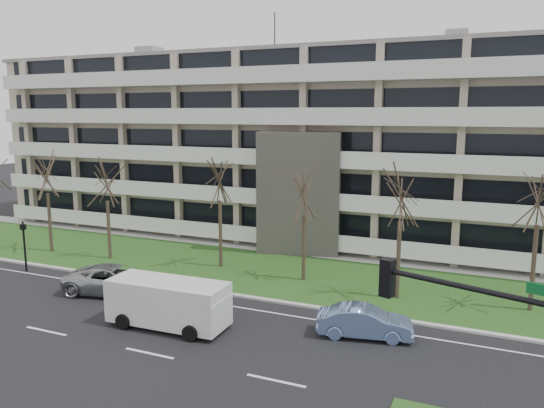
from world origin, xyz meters
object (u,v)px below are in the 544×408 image
at_px(silver_pickup, 116,280).
at_px(pedestrian_signal, 24,240).
at_px(blue_sedan, 365,322).
at_px(traffic_signal, 514,374).
at_px(white_van, 169,300).

height_order(silver_pickup, pedestrian_signal, pedestrian_signal).
height_order(blue_sedan, traffic_signal, traffic_signal).
bearing_deg(silver_pickup, white_van, -127.14).
relative_size(blue_sedan, traffic_signal, 0.67).
xyz_separation_m(silver_pickup, blue_sedan, (14.64, -0.18, -0.09)).
relative_size(silver_pickup, white_van, 0.98).
bearing_deg(traffic_signal, pedestrian_signal, 176.10).
distance_m(white_van, traffic_signal, 17.03).
bearing_deg(silver_pickup, traffic_signal, -127.42).
bearing_deg(pedestrian_signal, traffic_signal, -25.83).
xyz_separation_m(white_van, pedestrian_signal, (-14.00, 3.94, 0.74)).
distance_m(blue_sedan, white_van, 9.42).
xyz_separation_m(blue_sedan, pedestrian_signal, (-23.02, 1.33, 1.39)).
xyz_separation_m(silver_pickup, pedestrian_signal, (-8.38, 1.15, 1.30)).
bearing_deg(white_van, blue_sedan, 14.44).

